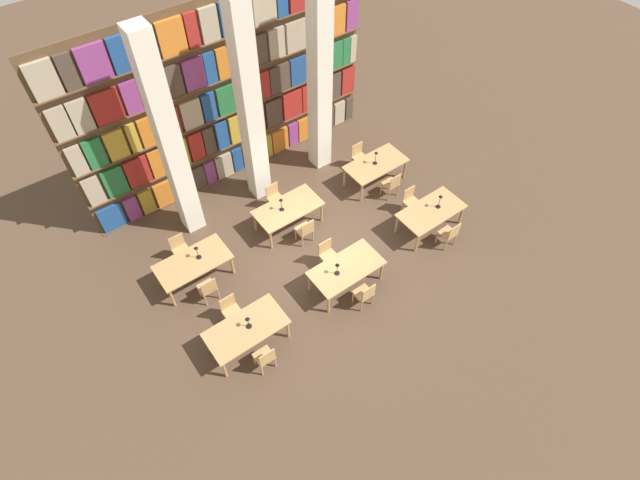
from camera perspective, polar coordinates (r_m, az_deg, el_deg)
The scene contains 29 objects.
ground_plane at distance 13.81m, azimuth -0.30°, elevation -1.43°, with size 40.00×40.00×0.00m, color #4C3828.
bookshelf_bank at distance 14.66m, azimuth -10.43°, elevation 15.74°, with size 9.13×0.35×5.50m.
pillar_left at distance 12.89m, azimuth -16.78°, elevation 10.54°, with size 0.52×0.52×6.00m.
pillar_center at distance 13.55m, azimuth -8.04°, elevation 14.55°, with size 0.52×0.52×6.00m.
pillar_right at distance 14.52m, azimuth -0.04°, elevation 17.83°, with size 0.52×0.52×6.00m.
reading_table_0 at distance 11.86m, azimuth -8.42°, elevation -10.09°, with size 1.89×0.98×0.75m.
chair_0 at distance 11.67m, azimuth -6.28°, elevation -13.21°, with size 0.42×0.40×0.90m.
chair_1 at distance 12.39m, azimuth -10.14°, elevation -7.87°, with size 0.42×0.40×0.90m.
desk_lamp_0 at distance 11.57m, azimuth -8.26°, elevation -9.12°, with size 0.14×0.14×0.39m.
reading_table_1 at distance 12.67m, azimuth 3.01°, elevation -3.36°, with size 1.89×0.98×0.75m.
chair_2 at distance 12.49m, azimuth 5.17°, elevation -6.15°, with size 0.42×0.40×0.90m.
chair_3 at distance 13.16m, azimuth 0.87°, elevation -1.61°, with size 0.42×0.40×0.90m.
desk_lamp_1 at distance 12.26m, azimuth 1.99°, elevation -3.09°, with size 0.14×0.14×0.41m.
reading_table_2 at distance 14.22m, azimuth 12.57°, elevation 3.13°, with size 1.89×0.98×0.75m.
chair_4 at distance 14.05m, azimuth 14.59°, elevation 0.71°, with size 0.42×0.40×0.90m.
chair_5 at distance 14.66m, azimuth 10.33°, elevation 4.48°, with size 0.42×0.40×0.90m.
desk_lamp_2 at distance 14.07m, azimuth 13.57°, elevation 4.57°, with size 0.14×0.14×0.47m.
reading_table_3 at distance 13.16m, azimuth -14.30°, elevation -2.61°, with size 1.89×0.98×0.75m.
chair_6 at distance 12.85m, azimuth -12.67°, elevation -5.38°, with size 0.42×0.40×0.90m.
chair_7 at distance 13.78m, azimuth -15.68°, elevation -0.98°, with size 0.42×0.40×0.90m.
desk_lamp_3 at distance 12.92m, azimuth -13.92°, elevation -1.14°, with size 0.14×0.14×0.45m.
reading_table_4 at distance 13.98m, azimuth -3.68°, elevation 3.51°, with size 1.89×0.98×0.75m.
chair_8 at distance 13.69m, azimuth -1.68°, elevation 1.18°, with size 0.42×0.40×0.90m.
chair_9 at distance 14.58m, azimuth -5.21°, elevation 4.92°, with size 0.42×0.40×0.90m.
desk_lamp_4 at distance 13.66m, azimuth -4.47°, elevation 4.32°, with size 0.14×0.14×0.44m.
reading_table_5 at distance 15.32m, azimuth 6.39°, elevation 8.49°, with size 1.89×0.98×0.75m.
chair_10 at distance 15.04m, azimuth 8.22°, elevation 6.34°, with size 0.42×0.40×0.90m.
chair_11 at distance 15.85m, azimuth 4.47°, elevation 9.55°, with size 0.42×0.40×0.90m.
desk_lamp_5 at distance 15.06m, azimuth 6.41°, elevation 9.58°, with size 0.14×0.14×0.46m.
Camera 1 is at (-4.93, -6.83, 10.95)m, focal length 28.00 mm.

